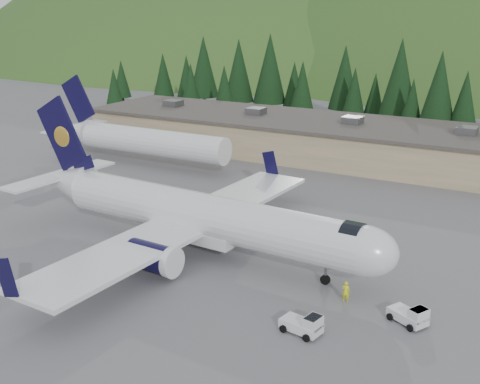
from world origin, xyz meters
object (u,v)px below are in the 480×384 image
object	(u,v)px
airliner	(196,215)
ramp_worker	(346,292)
second_airliner	(137,139)
baggage_tug_b	(411,316)
baggage_tug_a	(304,325)
terminal_building	(318,138)

from	to	relation	value
airliner	ramp_worker	distance (m)	15.18
second_airliner	baggage_tug_b	bearing A→B (deg)	-30.49
baggage_tug_a	terminal_building	size ratio (longest dim) A/B	0.04
baggage_tug_b	ramp_worker	distance (m)	5.06
airliner	baggage_tug_a	distance (m)	16.38
airliner	baggage_tug_a	bearing A→B (deg)	-27.62
baggage_tug_a	baggage_tug_b	distance (m)	7.45
terminal_building	ramp_worker	world-z (taller)	terminal_building
baggage_tug_b	ramp_worker	bearing A→B (deg)	-163.39
second_airliner	baggage_tug_b	world-z (taller)	second_airliner
airliner	baggage_tug_a	xyz separation A→B (m)	(13.85, -8.32, -2.67)
airliner	terminal_building	xyz separation A→B (m)	(-3.91, 37.94, -0.70)
baggage_tug_a	baggage_tug_b	size ratio (longest dim) A/B	0.98
ramp_worker	baggage_tug_a	bearing A→B (deg)	71.33
ramp_worker	baggage_tug_b	bearing A→B (deg)	159.10
second_airliner	baggage_tug_a	size ratio (longest dim) A/B	9.35
second_airliner	terminal_building	size ratio (longest dim) A/B	0.39
airliner	second_airliner	xyz separation A→B (m)	(-23.83, 21.94, -0.00)
second_airliner	terminal_building	world-z (taller)	second_airliner
baggage_tug_a	terminal_building	xyz separation A→B (m)	(-17.76, 46.25, 1.97)
second_airliner	baggage_tug_a	xyz separation A→B (m)	(37.68, -30.25, -2.67)
baggage_tug_a	terminal_building	distance (m)	49.59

